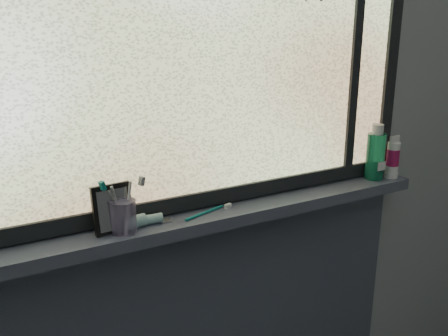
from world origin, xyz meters
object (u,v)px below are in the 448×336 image
vanity_mirror (112,209)px  toothbrush_cup (123,216)px  mouthwash_bottle (376,152)px  cream_tube (393,155)px

vanity_mirror → toothbrush_cup: vanity_mirror is taller
toothbrush_cup → mouthwash_bottle: bearing=1.0°
mouthwash_bottle → toothbrush_cup: bearing=-179.0°
vanity_mirror → cream_tube: cream_tube is taller
mouthwash_bottle → cream_tube: (0.07, -0.02, -0.02)m
toothbrush_cup → cream_tube: size_ratio=0.82×
vanity_mirror → cream_tube: bearing=-5.4°
cream_tube → toothbrush_cup: bearing=179.7°
vanity_mirror → mouthwash_bottle: (1.01, -0.00, 0.03)m
toothbrush_cup → vanity_mirror: bearing=146.8°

